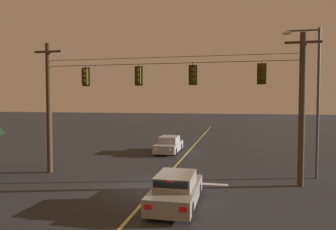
{
  "coord_description": "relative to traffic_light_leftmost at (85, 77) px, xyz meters",
  "views": [
    {
      "loc": [
        3.86,
        -14.84,
        4.48
      ],
      "look_at": [
        0.0,
        3.16,
        3.6
      ],
      "focal_mm": 32.95,
      "sensor_mm": 36.0,
      "label": 1
    }
  ],
  "objects": [
    {
      "name": "ground_plane",
      "position": [
        4.85,
        -2.14,
        -5.9
      ],
      "size": [
        180.0,
        180.0,
        0.0
      ],
      "primitive_type": "plane",
      "color": "#28282B"
    },
    {
      "name": "traffic_light_left_inner",
      "position": [
        3.3,
        0.0,
        0.0
      ],
      "size": [
        0.48,
        0.41,
        1.22
      ],
      "color": "black"
    },
    {
      "name": "traffic_light_centre",
      "position": [
        6.45,
        0.0,
        0.0
      ],
      "size": [
        0.48,
        0.41,
        1.22
      ],
      "color": "black"
    },
    {
      "name": "stop_bar_paint",
      "position": [
        6.75,
        -0.58,
        -5.89
      ],
      "size": [
        3.4,
        0.36,
        0.01
      ],
      "primitive_type": "cube",
      "color": "silver",
      "rests_on": "ground"
    },
    {
      "name": "traffic_light_leftmost",
      "position": [
        0.0,
        0.0,
        0.0
      ],
      "size": [
        0.48,
        0.41,
        1.22
      ],
      "color": "black"
    },
    {
      "name": "lane_centre_stripe",
      "position": [
        4.85,
        6.02,
        -5.89
      ],
      "size": [
        0.14,
        60.0,
        0.01
      ],
      "primitive_type": "cube",
      "color": "#D1C64C",
      "rests_on": "ground"
    },
    {
      "name": "car_oncoming_lead",
      "position": [
        3.26,
        8.79,
        -5.25
      ],
      "size": [
        1.8,
        4.42,
        1.39
      ],
      "color": "#A5A5AD",
      "rests_on": "ground"
    },
    {
      "name": "car_waiting_near_lane",
      "position": [
        6.32,
        -4.24,
        -5.25
      ],
      "size": [
        1.8,
        4.33,
        1.39
      ],
      "color": "gray",
      "rests_on": "ground"
    },
    {
      "name": "street_lamp_corner",
      "position": [
        13.08,
        1.94,
        -0.79
      ],
      "size": [
        2.11,
        0.3,
        8.57
      ],
      "color": "#4C4F54",
      "rests_on": "ground"
    },
    {
      "name": "traffic_light_right_inner",
      "position": [
        10.13,
        0.0,
        0.0
      ],
      "size": [
        0.48,
        0.41,
        1.22
      ],
      "color": "black"
    },
    {
      "name": "signal_span_assembly",
      "position": [
        4.85,
        0.02,
        -1.77
      ],
      "size": [
        16.38,
        0.32,
        7.95
      ],
      "color": "#423021",
      "rests_on": "ground"
    }
  ]
}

